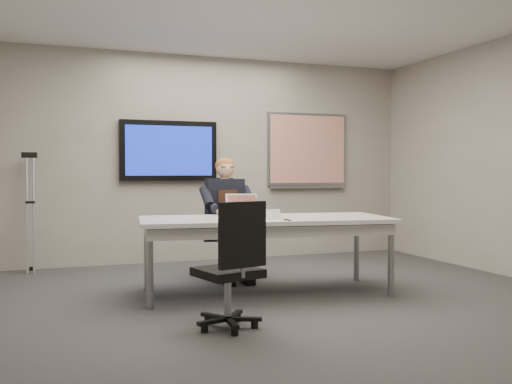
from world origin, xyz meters
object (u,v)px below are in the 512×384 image
object	(u,v)px
seated_person	(229,230)
laptop	(244,211)
office_chair_far	(224,247)
office_chair_near	(231,289)
conference_table	(265,226)

from	to	relation	value
seated_person	laptop	xyz separation A→B (m)	(-0.03, -0.60, 0.26)
laptop	office_chair_far	bearing A→B (deg)	108.65
office_chair_near	laptop	world-z (taller)	office_chair_near
office_chair_far	office_chair_near	distance (m)	2.29
conference_table	seated_person	world-z (taller)	seated_person
office_chair_far	seated_person	xyz separation A→B (m)	(-0.01, -0.26, 0.22)
conference_table	office_chair_near	world-z (taller)	office_chair_near
conference_table	office_chair_near	size ratio (longest dim) A/B	2.60
conference_table	office_chair_far	bearing A→B (deg)	103.52
seated_person	laptop	world-z (taller)	seated_person
conference_table	seated_person	bearing A→B (deg)	106.13
office_chair_far	seated_person	distance (m)	0.34
office_chair_near	office_chair_far	bearing A→B (deg)	-120.30
office_chair_far	laptop	xyz separation A→B (m)	(-0.04, -0.85, 0.49)
office_chair_far	seated_person	size ratio (longest dim) A/B	0.77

